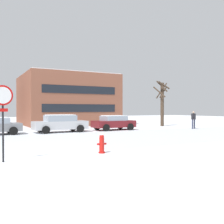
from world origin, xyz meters
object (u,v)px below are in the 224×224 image
object	(u,v)px
fire_hydrant	(102,143)
parked_car_maroon	(114,122)
parked_car_silver	(60,123)
stop_sign	(3,108)
pedestrian_crossing	(193,119)

from	to	relation	value
fire_hydrant	parked_car_maroon	bearing A→B (deg)	59.99
fire_hydrant	parked_car_silver	xyz separation A→B (m)	(1.47, 11.48, 0.33)
fire_hydrant	stop_sign	bearing A→B (deg)	-178.66
stop_sign	fire_hydrant	size ratio (longest dim) A/B	3.28
stop_sign	pedestrian_crossing	size ratio (longest dim) A/B	1.62
pedestrian_crossing	parked_car_silver	bearing A→B (deg)	170.80
parked_car_maroon	fire_hydrant	bearing A→B (deg)	-120.01
parked_car_silver	pedestrian_crossing	distance (m)	13.37
stop_sign	pedestrian_crossing	xyz separation A→B (m)	(18.77, 9.44, -0.98)
fire_hydrant	pedestrian_crossing	world-z (taller)	pedestrian_crossing
stop_sign	parked_car_maroon	xyz separation A→B (m)	(10.81, 11.69, -1.29)
parked_car_maroon	stop_sign	bearing A→B (deg)	-132.75
fire_hydrant	parked_car_maroon	world-z (taller)	parked_car_maroon
parked_car_silver	parked_car_maroon	bearing A→B (deg)	1.28
fire_hydrant	pedestrian_crossing	bearing A→B (deg)	32.50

